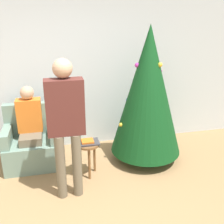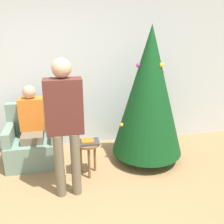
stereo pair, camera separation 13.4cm
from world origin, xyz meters
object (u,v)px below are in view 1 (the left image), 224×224
object	(u,v)px
person_standing	(66,117)
side_stool	(88,150)
person_seated	(30,124)
christmas_tree	(148,91)
armchair	(32,144)

from	to	relation	value
person_standing	side_stool	bearing A→B (deg)	51.09
person_seated	person_standing	distance (m)	1.08
christmas_tree	armchair	xyz separation A→B (m)	(-1.76, 0.27, -0.80)
christmas_tree	armchair	size ratio (longest dim) A/B	2.29
christmas_tree	person_standing	world-z (taller)	christmas_tree
side_stool	christmas_tree	bearing A→B (deg)	15.40
armchair	person_seated	size ratio (longest dim) A/B	0.75
person_seated	armchair	bearing A→B (deg)	90.00
person_seated	person_standing	world-z (taller)	person_standing
person_seated	side_stool	distance (m)	0.98
person_seated	person_standing	xyz separation A→B (m)	(0.50, -0.88, 0.39)
person_standing	side_stool	world-z (taller)	person_standing
christmas_tree	person_standing	bearing A→B (deg)	-153.38
person_seated	side_stool	xyz separation A→B (m)	(0.79, -0.51, -0.27)
armchair	person_standing	bearing A→B (deg)	-61.21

